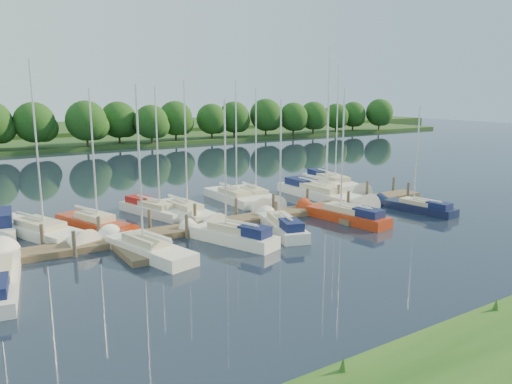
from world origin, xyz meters
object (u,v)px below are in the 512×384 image
motorboat (0,229)px  sailboat_n_5 (186,213)px  dock (230,225)px  sailboat_s_2 (232,237)px

motorboat → sailboat_n_5: bearing=176.6°
dock → sailboat_n_5: size_ratio=3.73×
dock → sailboat_s_2: sailboat_s_2 is taller
motorboat → sailboat_n_5: sailboat_n_5 is taller
dock → sailboat_n_5: 4.80m
sailboat_n_5 → sailboat_s_2: bearing=81.4°
dock → sailboat_n_5: sailboat_n_5 is taller
motorboat → sailboat_n_5: 12.92m
motorboat → sailboat_s_2: size_ratio=0.73×
dock → motorboat: bearing=153.1°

